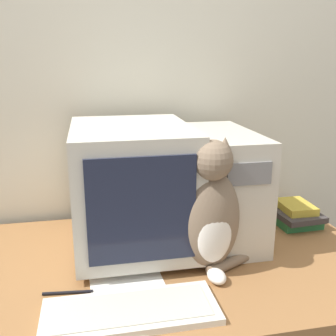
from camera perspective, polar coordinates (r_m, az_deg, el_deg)
wall_back at (r=1.61m, az=-3.84°, el=11.08°), size 7.00×0.05×2.50m
crt_monitor at (r=1.32m, az=-5.19°, el=-2.62°), size 0.38×0.49×0.42m
computer_tower at (r=1.42m, az=8.00°, el=-2.41°), size 0.20×0.45×0.39m
keyboard at (r=1.06m, az=-5.41°, el=-19.98°), size 0.45×0.18×0.02m
cat at (r=1.18m, az=6.04°, el=-6.68°), size 0.30×0.21×0.42m
book_stack at (r=1.63m, az=17.94°, el=-6.39°), size 0.18×0.22×0.09m
pen at (r=1.17m, az=-14.34°, el=-17.11°), size 0.14×0.02×0.01m
paper_sheet at (r=1.12m, az=-5.21°, el=-18.58°), size 0.23×0.31×0.00m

